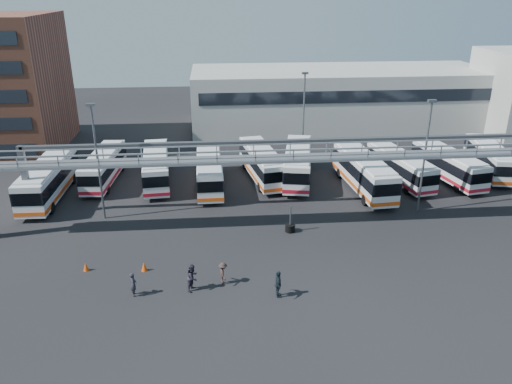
{
  "coord_description": "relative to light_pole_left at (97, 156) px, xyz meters",
  "views": [
    {
      "loc": [
        -6.16,
        -32.72,
        18.96
      ],
      "look_at": [
        -2.8,
        6.0,
        2.84
      ],
      "focal_mm": 35.0,
      "sensor_mm": 36.0,
      "label": 1
    }
  ],
  "objects": [
    {
      "name": "light_pole_mid",
      "position": [
        28.0,
        -1.0,
        0.0
      ],
      "size": [
        0.7,
        0.35,
        10.21
      ],
      "color": "#4C4F54",
      "rests_on": "ground"
    },
    {
      "name": "bus_8",
      "position": [
        34.1,
        6.48,
        -3.98
      ],
      "size": [
        4.19,
        10.64,
        3.15
      ],
      "rotation": [
        0.0,
        0.0,
        0.18
      ],
      "color": "silver",
      "rests_on": "ground"
    },
    {
      "name": "tire_stack",
      "position": [
        15.88,
        -3.97,
        -5.33
      ],
      "size": [
        0.82,
        0.82,
        2.34
      ],
      "color": "black",
      "rests_on": "ground"
    },
    {
      "name": "pedestrian_c",
      "position": [
        10.14,
        -11.34,
        -4.93
      ],
      "size": [
        0.74,
        1.11,
        1.6
      ],
      "primitive_type": "imported",
      "rotation": [
        0.0,
        0.0,
        1.72
      ],
      "color": "#332522",
      "rests_on": "ground"
    },
    {
      "name": "cone_right",
      "position": [
        4.52,
        -9.19,
        -5.38
      ],
      "size": [
        0.56,
        0.56,
        0.69
      ],
      "primitive_type": "cone",
      "rotation": [
        0.0,
        0.0,
        -0.38
      ],
      "color": "#D6450B",
      "rests_on": "ground"
    },
    {
      "name": "bus_2",
      "position": [
        3.8,
        8.31,
        -3.92
      ],
      "size": [
        3.44,
        10.92,
        3.26
      ],
      "rotation": [
        0.0,
        0.0,
        0.09
      ],
      "color": "silver",
      "rests_on": "ground"
    },
    {
      "name": "bus_4",
      "position": [
        14.74,
        8.48,
        -3.91
      ],
      "size": [
        4.2,
        11.1,
        3.29
      ],
      "rotation": [
        0.0,
        0.0,
        0.16
      ],
      "color": "silver",
      "rests_on": "ground"
    },
    {
      "name": "light_pole_left",
      "position": [
        0.0,
        0.0,
        0.0
      ],
      "size": [
        0.7,
        0.35,
        10.21
      ],
      "color": "#4C4F54",
      "rests_on": "ground"
    },
    {
      "name": "light_pole_back",
      "position": [
        20.0,
        14.0,
        0.0
      ],
      "size": [
        0.7,
        0.35,
        10.21
      ],
      "color": "#4C4F54",
      "rests_on": "ground"
    },
    {
      "name": "pedestrian_a",
      "position": [
        4.23,
        -12.25,
        -4.88
      ],
      "size": [
        0.49,
        0.67,
        1.69
      ],
      "primitive_type": "imported",
      "rotation": [
        0.0,
        0.0,
        1.72
      ],
      "color": "#22222A",
      "rests_on": "ground"
    },
    {
      "name": "ground",
      "position": [
        16.0,
        -8.0,
        -5.73
      ],
      "size": [
        140.0,
        140.0,
        0.0
      ],
      "primitive_type": "plane",
      "color": "black",
      "rests_on": "ground"
    },
    {
      "name": "gantry",
      "position": [
        16.0,
        -2.13,
        -0.22
      ],
      "size": [
        51.4,
        5.15,
        7.1
      ],
      "color": "gray",
      "rests_on": "ground"
    },
    {
      "name": "bus_0",
      "position": [
        -6.04,
        5.12,
        -3.79
      ],
      "size": [
        2.83,
        11.58,
        3.51
      ],
      "rotation": [
        0.0,
        0.0,
        -0.01
      ],
      "color": "silver",
      "rests_on": "ground"
    },
    {
      "name": "bus_3",
      "position": [
        9.24,
        6.68,
        -3.93
      ],
      "size": [
        2.67,
        10.73,
        3.25
      ],
      "rotation": [
        0.0,
        0.0,
        0.02
      ],
      "color": "silver",
      "rests_on": "ground"
    },
    {
      "name": "warehouse",
      "position": [
        28.0,
        30.0,
        -1.73
      ],
      "size": [
        42.0,
        14.0,
        8.0
      ],
      "primitive_type": "cube",
      "color": "#9E9E99",
      "rests_on": "ground"
    },
    {
      "name": "bus_5",
      "position": [
        18.45,
        7.94,
        -3.84
      ],
      "size": [
        4.7,
        11.53,
        3.41
      ],
      "rotation": [
        0.0,
        0.0,
        -0.19
      ],
      "color": "silver",
      "rests_on": "ground"
    },
    {
      "name": "bus_1",
      "position": [
        -1.64,
        9.04,
        -3.99
      ],
      "size": [
        3.07,
        10.45,
        3.13
      ],
      "rotation": [
        0.0,
        0.0,
        -0.07
      ],
      "color": "silver",
      "rests_on": "ground"
    },
    {
      "name": "pedestrian_b",
      "position": [
        8.1,
        -11.93,
        -4.76
      ],
      "size": [
        1.08,
        1.17,
        1.93
      ],
      "primitive_type": "imported",
      "rotation": [
        0.0,
        0.0,
        1.09
      ],
      "color": "#25212E",
      "rests_on": "ground"
    },
    {
      "name": "cone_left",
      "position": [
        0.35,
        -8.82,
        -5.4
      ],
      "size": [
        0.45,
        0.45,
        0.65
      ],
      "primitive_type": "cone",
      "rotation": [
        0.0,
        0.0,
        0.11
      ],
      "color": "#D6450B",
      "rests_on": "ground"
    },
    {
      "name": "bus_9",
      "position": [
        39.43,
        8.07,
        -3.98
      ],
      "size": [
        4.19,
        10.63,
        3.15
      ],
      "rotation": [
        0.0,
        0.0,
        -0.18
      ],
      "color": "silver",
      "rests_on": "ground"
    },
    {
      "name": "bus_6",
      "position": [
        24.49,
        4.52,
        -3.8
      ],
      "size": [
        3.6,
        11.66,
        3.49
      ],
      "rotation": [
        0.0,
        0.0,
        0.08
      ],
      "color": "silver",
      "rests_on": "ground"
    },
    {
      "name": "pedestrian_d",
      "position": [
        13.68,
        -13.24,
        -4.78
      ],
      "size": [
        0.52,
        1.14,
        1.9
      ],
      "primitive_type": "imported",
      "rotation": [
        0.0,
        0.0,
        1.62
      ],
      "color": "black",
      "rests_on": "ground"
    },
    {
      "name": "bus_7",
      "position": [
        28.86,
        6.34,
        -4.01
      ],
      "size": [
        4.31,
        10.47,
        3.1
      ],
      "rotation": [
        0.0,
        0.0,
        0.2
      ],
      "color": "silver",
      "rests_on": "ground"
    }
  ]
}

